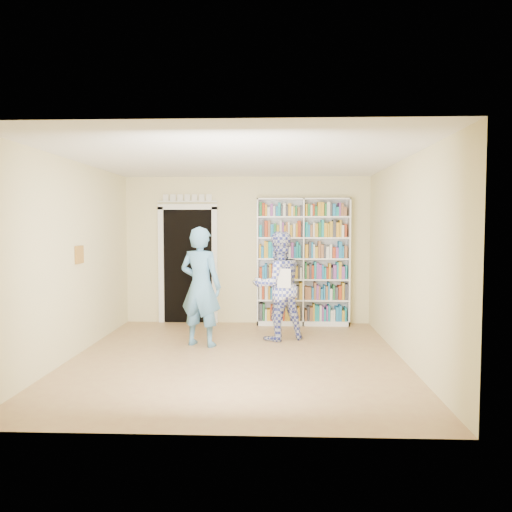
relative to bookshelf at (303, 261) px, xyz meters
The scene contains 11 objects.
floor 2.81m from the bookshelf, 113.60° to the right, with size 5.00×5.00×0.00m, color #9F6F4D.
ceiling 2.99m from the bookshelf, 113.60° to the right, with size 5.00×5.00×0.00m, color white.
wall_back 1.05m from the bookshelf, behind, with size 4.50×4.50×0.00m, color beige.
wall_left 4.03m from the bookshelf, 144.40° to the right, with size 5.00×5.00×0.00m, color beige.
wall_right 2.65m from the bookshelf, 62.39° to the right, with size 5.00×5.00×0.00m, color beige.
bookshelf is the anchor object (origin of this frame).
doorway 2.13m from the bookshelf, behind, with size 1.10×0.08×2.43m.
wall_art 3.90m from the bookshelf, 146.62° to the right, with size 0.03×0.25×0.25m, color brown.
man_blue 2.32m from the bookshelf, 134.55° to the right, with size 0.65×0.43×1.79m, color teal.
man_plaid 1.32m from the bookshelf, 110.86° to the right, with size 0.83×0.65×1.71m, color #343EA0.
paper_sheet 1.52m from the bookshelf, 104.09° to the right, with size 0.21×0.01×0.30m, color white.
Camera 1 is at (0.53, -6.68, 1.82)m, focal length 35.00 mm.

